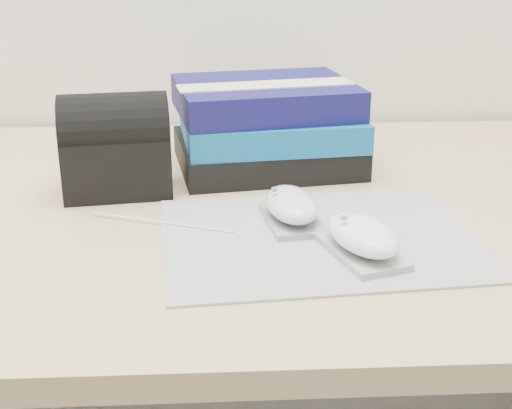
{
  "coord_description": "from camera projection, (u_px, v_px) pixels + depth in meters",
  "views": [
    {
      "loc": [
        -0.15,
        0.68,
        1.08
      ],
      "look_at": [
        -0.11,
        1.46,
        0.77
      ],
      "focal_mm": 50.0,
      "sensor_mm": 36.0,
      "label": 1
    }
  ],
  "objects": [
    {
      "name": "mouse_front",
      "position": [
        362.0,
        237.0,
        0.79
      ],
      "size": [
        0.1,
        0.13,
        0.05
      ],
      "color": "#A1A1A3",
      "rests_on": "mousepad"
    },
    {
      "name": "usb_cable",
      "position": [
        161.0,
        222.0,
        0.89
      ],
      "size": [
        0.18,
        0.07,
        0.0
      ],
      "primitive_type": "cylinder",
      "rotation": [
        0.0,
        1.57,
        -0.38
      ],
      "color": "white",
      "rests_on": "mousepad"
    },
    {
      "name": "pouch",
      "position": [
        116.0,
        145.0,
        0.98
      ],
      "size": [
        0.16,
        0.12,
        0.14
      ],
      "color": "black",
      "rests_on": "desk"
    },
    {
      "name": "mouse_rear",
      "position": [
        291.0,
        207.0,
        0.88
      ],
      "size": [
        0.08,
        0.12,
        0.05
      ],
      "color": "gray",
      "rests_on": "mousepad"
    },
    {
      "name": "book_stack",
      "position": [
        267.0,
        126.0,
        1.08
      ],
      "size": [
        0.3,
        0.25,
        0.13
      ],
      "color": "black",
      "rests_on": "desk"
    },
    {
      "name": "desk",
      "position": [
        321.0,
        324.0,
        1.12
      ],
      "size": [
        1.6,
        0.8,
        0.73
      ],
      "color": "tan",
      "rests_on": "ground"
    },
    {
      "name": "mousepad",
      "position": [
        320.0,
        237.0,
        0.85
      ],
      "size": [
        0.4,
        0.32,
        0.0
      ],
      "primitive_type": "cube",
      "rotation": [
        0.0,
        0.0,
        0.09
      ],
      "color": "gray",
      "rests_on": "desk"
    }
  ]
}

